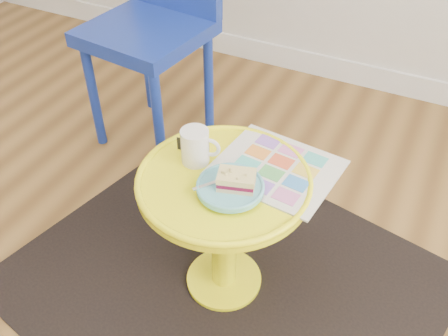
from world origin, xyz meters
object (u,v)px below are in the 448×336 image
at_px(plate, 230,188).
at_px(mug, 196,146).
at_px(side_table, 224,212).
at_px(chair, 157,10).
at_px(newspaper, 276,168).

bearing_deg(plate, mug, 152.17).
height_order(mug, plate, mug).
bearing_deg(side_table, mug, 161.74).
bearing_deg(mug, plate, -38.33).
distance_m(side_table, chair, 0.95).
distance_m(chair, newspaper, 0.94).
distance_m(side_table, mug, 0.22).
relative_size(side_table, chair, 0.50).
xyz_separation_m(mug, plate, (0.14, -0.08, -0.04)).
bearing_deg(newspaper, plate, -110.50).
distance_m(mug, plate, 0.17).
height_order(side_table, chair, chair).
height_order(newspaper, plate, plate).
xyz_separation_m(newspaper, plate, (-0.07, -0.14, 0.02)).
relative_size(mug, plate, 0.63).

